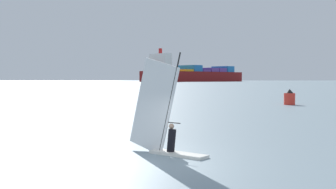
{
  "coord_description": "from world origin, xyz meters",
  "views": [
    {
      "loc": [
        -0.6,
        -15.07,
        3.1
      ],
      "look_at": [
        2.31,
        18.33,
        1.86
      ],
      "focal_mm": 44.69,
      "sensor_mm": 36.0,
      "label": 1
    }
  ],
  "objects": [
    {
      "name": "ground_plane",
      "position": [
        0.0,
        0.0,
        0.0
      ],
      "size": [
        4000.0,
        4000.0,
        0.0
      ],
      "primitive_type": "plane",
      "color": "gray"
    },
    {
      "name": "cargo_ship",
      "position": [
        76.5,
        496.33,
        8.84
      ],
      "size": [
        138.21,
        119.74,
        38.04
      ],
      "rotation": [
        0.0,
        0.0,
        0.68
      ],
      "color": "maroon",
      "rests_on": "ground_plane"
    },
    {
      "name": "channel_buoy",
      "position": [
        18.43,
        33.9,
        0.84
      ],
      "size": [
        1.33,
        1.33,
        1.91
      ],
      "color": "red",
      "rests_on": "ground_plane"
    },
    {
      "name": "distant_headland",
      "position": [
        265.42,
        1328.23,
        14.19
      ],
      "size": [
        1264.0,
        478.93,
        28.38
      ],
      "primitive_type": "cube",
      "rotation": [
        0.0,
        0.0,
        0.01
      ],
      "color": "#4C564C",
      "rests_on": "ground_plane"
    },
    {
      "name": "windsurfer",
      "position": [
        0.74,
        2.17,
        1.17
      ],
      "size": [
        3.13,
        3.01,
        4.3
      ],
      "rotation": [
        0.0,
        0.0,
        5.52
      ],
      "color": "white",
      "rests_on": "ground_plane"
    }
  ]
}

